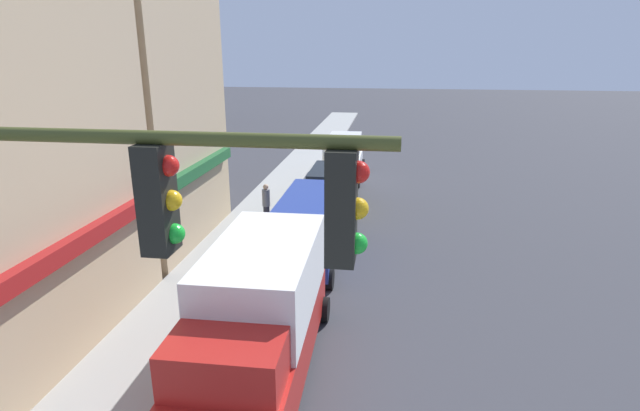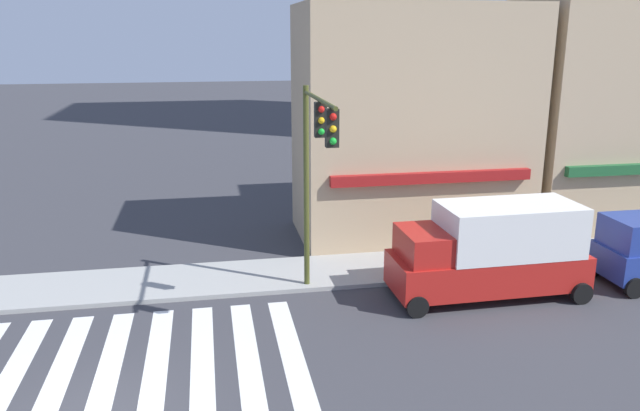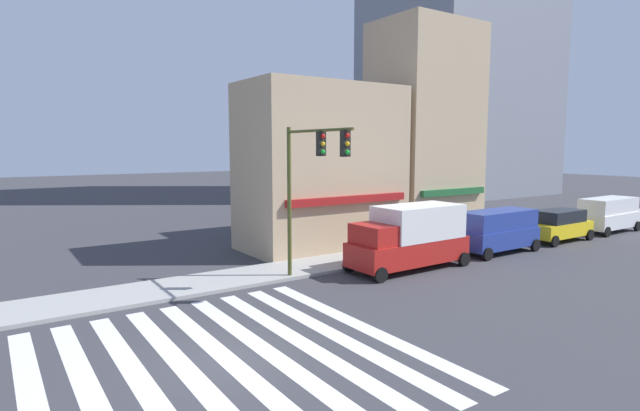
{
  "view_description": "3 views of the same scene",
  "coord_description": "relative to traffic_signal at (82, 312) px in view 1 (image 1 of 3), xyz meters",
  "views": [
    {
      "loc": [
        1.96,
        1.98,
        7.15
      ],
      "look_at": [
        20.71,
        4.7,
        1.2
      ],
      "focal_mm": 28.0,
      "sensor_mm": 36.0,
      "label": 1
    },
    {
      "loc": [
        2.71,
        -12.66,
        8.19
      ],
      "look_at": [
        5.77,
        4.0,
        3.5
      ],
      "focal_mm": 35.0,
      "sensor_mm": 36.0,
      "label": 2
    },
    {
      "loc": [
        -5.23,
        -12.29,
        5.82
      ],
      "look_at": [
        5.77,
        4.0,
        3.5
      ],
      "focal_mm": 28.0,
      "sensor_mm": 36.0,
      "label": 3
    }
  ],
  "objects": [
    {
      "name": "van_blue",
      "position": [
        12.26,
        -0.1,
        -3.5
      ],
      "size": [
        5.0,
        2.22,
        2.34
      ],
      "rotation": [
        0.0,
        0.0,
        -0.0
      ],
      "color": "navy",
      "rests_on": "ground_plane"
    },
    {
      "name": "traffic_signal",
      "position": [
        0.0,
        0.0,
        0.0
      ],
      "size": [
        0.32,
        4.58,
        6.66
      ],
      "color": "#474C1E",
      "rests_on": "ground_plane"
    },
    {
      "name": "suv_yellow",
      "position": [
        18.28,
        -0.1,
        -3.76
      ],
      "size": [
        4.7,
        2.12,
        1.94
      ],
      "rotation": [
        0.0,
        0.0,
        -0.0
      ],
      "color": "yellow",
      "rests_on": "ground_plane"
    },
    {
      "name": "box_truck_red",
      "position": [
        5.65,
        -0.1,
        -3.2
      ],
      "size": [
        6.23,
        2.42,
        3.04
      ],
      "rotation": [
        0.0,
        0.0,
        0.02
      ],
      "color": "#B21E19",
      "rests_on": "ground_plane"
    },
    {
      "name": "pedestrian_grey_coat",
      "position": [
        15.2,
        2.17,
        -3.71
      ],
      "size": [
        0.32,
        0.32,
        1.77
      ],
      "rotation": [
        0.0,
        0.0,
        2.5
      ],
      "color": "#23232D",
      "rests_on": "sidewalk_left"
    },
    {
      "name": "storefront_row",
      "position": [
        9.39,
        6.7,
        1.01
      ],
      "size": [
        16.08,
        5.3,
        13.76
      ],
      "color": "tan",
      "rests_on": "ground_plane"
    },
    {
      "name": "van_white",
      "position": [
        24.31,
        -0.1,
        -3.5
      ],
      "size": [
        5.03,
        2.22,
        2.34
      ],
      "rotation": [
        0.0,
        0.0,
        0.01
      ],
      "color": "white",
      "rests_on": "ground_plane"
    }
  ]
}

